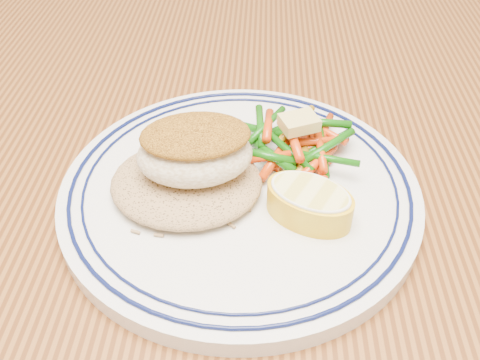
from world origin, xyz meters
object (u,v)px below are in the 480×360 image
Objects in this scene: fish_fillet at (195,150)px; vegetable_pile at (298,145)px; lemon_wedge at (309,202)px; dining_table at (260,249)px; rice_pilaf at (186,179)px; plate at (240,190)px.

fish_fillet reaches higher than vegetable_pile.
vegetable_pile is at bearing 94.41° from lemon_wedge.
dining_table is 18.40× the size of lemon_wedge.
lemon_wedge is at bearing -17.61° from fish_fillet.
rice_pilaf is at bearing 165.34° from lemon_wedge.
plate is at bearing 148.15° from lemon_wedge.
vegetable_pile reaches higher than plate.
vegetable_pile is 1.30× the size of lemon_wedge.
plate is 0.06m from vegetable_pile.
fish_fillet is at bearing -143.66° from dining_table.
lemon_wedge reaches higher than plate.
rice_pilaf reaches higher than dining_table.
rice_pilaf reaches higher than plate.
fish_fillet is 0.09m from vegetable_pile.
dining_table is 15.80× the size of fish_fillet.
lemon_wedge is (0.05, -0.03, 0.02)m from plate.
fish_fillet reaches higher than plate.
lemon_wedge reaches higher than rice_pilaf.
dining_table is 0.14m from rice_pilaf.
fish_fillet is 1.16× the size of lemon_wedge.
dining_table is 14.18× the size of vegetable_pile.
rice_pilaf is at bearing -161.07° from fish_fillet.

